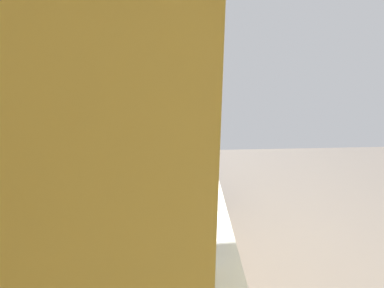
# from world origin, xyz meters

# --- Properties ---
(wall_back) EXTENTS (4.01, 0.12, 2.78)m
(wall_back) POSITION_xyz_m (0.00, 1.50, 1.39)
(wall_back) COLOR #E5CC7F
(wall_back) RESTS_ON ground_plane
(upper_cabinets) EXTENTS (2.15, 0.34, 0.57)m
(upper_cabinets) POSITION_xyz_m (-0.37, 1.28, 1.86)
(upper_cabinets) COLOR #EDD37C
(oven_range) EXTENTS (0.61, 0.64, 1.08)m
(oven_range) POSITION_xyz_m (1.50, 1.13, 0.47)
(oven_range) COLOR black
(oven_range) RESTS_ON ground_plane
(microwave) EXTENTS (0.46, 0.39, 0.33)m
(microwave) POSITION_xyz_m (-0.31, 1.16, 1.07)
(microwave) COLOR white
(microwave) RESTS_ON counter_run
(bowl) EXTENTS (0.15, 0.15, 0.06)m
(bowl) POSITION_xyz_m (0.79, 1.07, 0.93)
(bowl) COLOR #4C8CBF
(bowl) RESTS_ON counter_run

